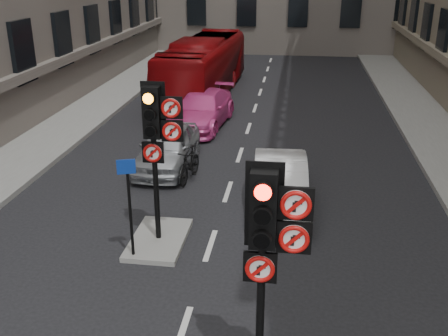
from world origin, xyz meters
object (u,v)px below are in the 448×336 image
(car_pink, at_px, (202,109))
(motorcycle, at_px, (190,164))
(signal_far, at_px, (157,129))
(motorcyclist, at_px, (271,199))
(bus_red, at_px, (204,67))
(info_sign, at_px, (129,195))
(car_silver, at_px, (168,147))
(signal_near, at_px, (269,234))
(car_white, at_px, (280,183))

(car_pink, relative_size, motorcycle, 2.77)
(signal_far, height_order, motorcyclist, signal_far)
(bus_red, xyz_separation_m, info_sign, (1.07, -14.80, 0.18))
(car_pink, bearing_deg, car_silver, -88.13)
(signal_near, distance_m, car_white, 6.62)
(bus_red, height_order, motorcyclist, bus_red)
(signal_near, relative_size, info_sign, 1.63)
(signal_near, relative_size, car_white, 0.92)
(signal_near, distance_m, car_pink, 13.63)
(car_white, distance_m, bus_red, 12.38)
(signal_near, bearing_deg, car_white, 90.24)
(info_sign, bearing_deg, motorcycle, 67.24)
(motorcyclist, bearing_deg, car_silver, -67.83)
(info_sign, bearing_deg, car_pink, 73.16)
(car_white, height_order, info_sign, info_sign)
(motorcycle, bearing_deg, motorcyclist, -39.27)
(car_silver, bearing_deg, motorcyclist, -46.37)
(car_white, relative_size, info_sign, 1.77)
(bus_red, height_order, motorcycle, bus_red)
(signal_near, height_order, signal_far, signal_far)
(car_silver, relative_size, info_sign, 1.73)
(signal_far, distance_m, car_white, 4.04)
(motorcycle, relative_size, motorcyclist, 1.07)
(signal_near, bearing_deg, info_sign, 133.60)
(signal_far, bearing_deg, info_sign, -118.25)
(signal_far, relative_size, car_pink, 0.78)
(info_sign, bearing_deg, motorcyclist, 14.14)
(car_silver, relative_size, motorcyclist, 2.47)
(bus_red, relative_size, motorcycle, 5.93)
(motorcycle, height_order, motorcyclist, motorcyclist)
(motorcycle, bearing_deg, car_silver, 140.08)
(car_pink, distance_m, info_sign, 9.94)
(car_pink, distance_m, bus_red, 5.02)
(car_silver, distance_m, info_sign, 5.54)
(signal_far, xyz_separation_m, car_pink, (-0.72, 9.08, -2.04))
(motorcyclist, bearing_deg, motorcycle, -67.66)
(signal_near, bearing_deg, car_pink, 104.22)
(car_pink, relative_size, motorcyclist, 2.97)
(car_silver, bearing_deg, bus_red, 93.79)
(car_white, distance_m, car_pink, 7.51)
(car_white, distance_m, motorcycle, 3.00)
(car_silver, xyz_separation_m, car_white, (3.55, -2.31, -0.01))
(motorcyclist, bearing_deg, bus_red, -94.10)
(motorcyclist, distance_m, info_sign, 3.46)
(signal_far, distance_m, car_pink, 9.33)
(signal_near, height_order, bus_red, signal_near)
(car_silver, distance_m, motorcycle, 1.31)
(signal_far, xyz_separation_m, motorcyclist, (2.41, 1.01, -1.93))
(car_white, distance_m, motorcyclist, 1.34)
(bus_red, distance_m, info_sign, 14.84)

